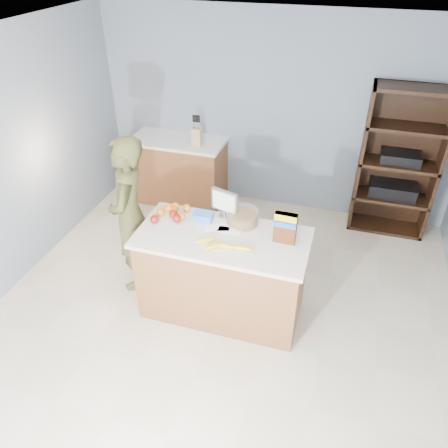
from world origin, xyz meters
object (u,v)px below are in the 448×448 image
(person, at_px, (130,216))
(cereal_box, at_px, (285,226))
(shelving_unit, at_px, (398,164))
(counter_peninsula, at_px, (222,277))
(tv, at_px, (225,202))

(person, height_order, cereal_box, person)
(person, bearing_deg, shelving_unit, 110.98)
(counter_peninsula, height_order, shelving_unit, shelving_unit)
(counter_peninsula, distance_m, cereal_box, 0.85)
(person, distance_m, tv, 0.97)
(shelving_unit, relative_size, person, 1.09)
(tv, height_order, cereal_box, cereal_box)
(counter_peninsula, distance_m, person, 1.10)
(shelving_unit, distance_m, cereal_box, 2.22)
(tv, bearing_deg, person, -170.36)
(person, bearing_deg, counter_peninsula, 65.62)
(tv, bearing_deg, cereal_box, -20.61)
(shelving_unit, distance_m, person, 3.18)
(counter_peninsula, relative_size, tv, 5.53)
(counter_peninsula, height_order, cereal_box, cereal_box)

